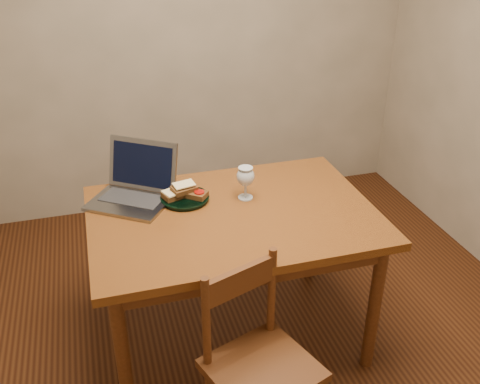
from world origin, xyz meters
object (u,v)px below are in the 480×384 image
object	(u,v)px
plate	(185,198)
milk_glass	(245,183)
chair	(259,357)
laptop	(135,185)
table	(233,228)

from	to	relation	value
plate	milk_glass	xyz separation A→B (m)	(0.28, -0.06, 0.07)
chair	plate	world-z (taller)	chair
milk_glass	plate	bearing A→B (deg)	168.14
chair	laptop	world-z (taller)	laptop
plate	table	bearing A→B (deg)	-42.84
chair	laptop	size ratio (longest dim) A/B	1.02
table	chair	bearing A→B (deg)	-96.13
milk_glass	laptop	bearing A→B (deg)	162.81
table	chair	size ratio (longest dim) A/B	2.67
table	plate	bearing A→B (deg)	137.16
chair	milk_glass	size ratio (longest dim) A/B	2.96
chair	plate	bearing A→B (deg)	79.32
chair	plate	xyz separation A→B (m)	(-0.12, 0.78, 0.30)
table	laptop	xyz separation A→B (m)	(-0.41, 0.27, 0.15)
plate	laptop	size ratio (longest dim) A/B	0.49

